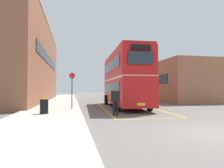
# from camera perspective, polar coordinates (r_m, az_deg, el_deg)

# --- Properties ---
(ground_plane) EXTENTS (135.60, 135.60, 0.00)m
(ground_plane) POSITION_cam_1_polar(r_m,az_deg,el_deg) (21.34, 2.45, -5.77)
(ground_plane) COLOR #66605B
(sidewalk_left) EXTENTS (4.00, 57.60, 0.14)m
(sidewalk_left) POSITION_cam_1_polar(r_m,az_deg,el_deg) (23.15, -14.93, -5.21)
(sidewalk_left) COLOR #B2ADA3
(sidewalk_left) RESTS_ON ground
(brick_building_left) EXTENTS (6.95, 24.94, 10.09)m
(brick_building_left) POSITION_cam_1_polar(r_m,az_deg,el_deg) (27.75, -24.83, 5.81)
(brick_building_left) COLOR brown
(brick_building_left) RESTS_ON ground
(depot_building_right) EXTENTS (6.34, 17.91, 5.08)m
(depot_building_right) POSITION_cam_1_polar(r_m,az_deg,el_deg) (30.67, 15.19, 0.35)
(depot_building_right) COLOR #9E6647
(depot_building_right) RESTS_ON ground
(double_decker_bus) EXTENTS (3.12, 10.18, 4.75)m
(double_decker_bus) POSITION_cam_1_polar(r_m,az_deg,el_deg) (17.63, 3.57, 1.50)
(double_decker_bus) COLOR black
(double_decker_bus) RESTS_ON ground
(single_deck_bus) EXTENTS (3.54, 9.54, 3.02)m
(single_deck_bus) POSITION_cam_1_polar(r_m,az_deg,el_deg) (34.73, 2.80, -1.39)
(single_deck_bus) COLOR black
(single_deck_bus) RESTS_ON ground
(pedestrian_boarding) EXTENTS (0.58, 0.32, 1.75)m
(pedestrian_boarding) POSITION_cam_1_polar(r_m,az_deg,el_deg) (11.96, 1.01, -4.26)
(pedestrian_boarding) COLOR black
(pedestrian_boarding) RESTS_ON ground
(litter_bin) EXTENTS (0.51, 0.51, 0.89)m
(litter_bin) POSITION_cam_1_polar(r_m,az_deg,el_deg) (12.46, -18.98, -6.05)
(litter_bin) COLOR black
(litter_bin) RESTS_ON sidewalk_left
(bus_stop_sign) EXTENTS (0.43, 0.15, 2.69)m
(bus_stop_sign) POSITION_cam_1_polar(r_m,az_deg,el_deg) (15.07, -11.47, -0.86)
(bus_stop_sign) COLOR #4C4C51
(bus_stop_sign) RESTS_ON sidewalk_left
(bay_marking_yellow) EXTENTS (4.72, 12.27, 0.01)m
(bay_marking_yellow) POSITION_cam_1_polar(r_m,az_deg,el_deg) (15.86, 5.21, -7.24)
(bay_marking_yellow) COLOR gold
(bay_marking_yellow) RESTS_ON ground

